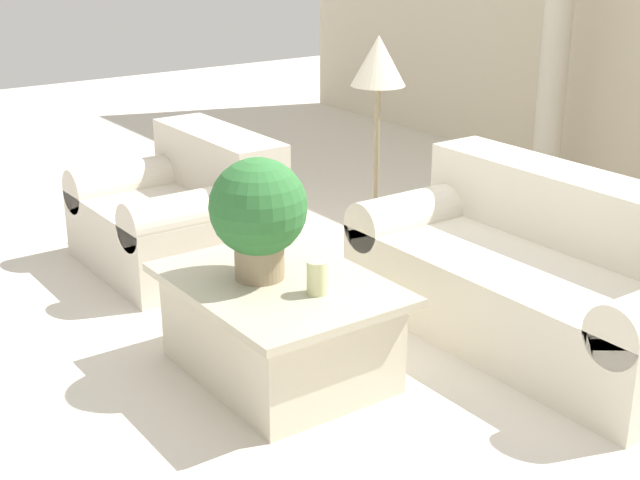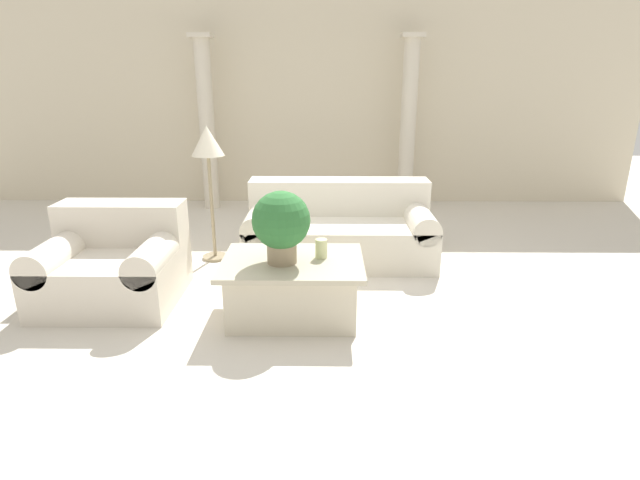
% 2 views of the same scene
% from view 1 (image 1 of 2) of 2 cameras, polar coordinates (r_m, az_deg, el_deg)
% --- Properties ---
extents(ground_plane, '(16.00, 16.00, 0.00)m').
position_cam_1_polar(ground_plane, '(4.65, 2.21, -6.05)').
color(ground_plane, silver).
extents(sofa_long, '(1.92, 0.99, 0.80)m').
position_cam_1_polar(sofa_long, '(4.70, 14.11, -2.07)').
color(sofa_long, beige).
rests_on(sofa_long, ground_plane).
extents(loveseat, '(1.10, 0.99, 0.80)m').
position_cam_1_polar(loveseat, '(5.55, -8.75, 1.88)').
color(loveseat, beige).
rests_on(loveseat, ground_plane).
extents(coffee_table, '(1.12, 0.83, 0.48)m').
position_cam_1_polar(coffee_table, '(4.18, -2.65, -5.53)').
color(coffee_table, beige).
rests_on(coffee_table, ground_plane).
extents(potted_plant, '(0.45, 0.45, 0.57)m').
position_cam_1_polar(potted_plant, '(4.01, -3.97, 1.83)').
color(potted_plant, '#937F60').
rests_on(potted_plant, coffee_table).
extents(pillar_candle, '(0.09, 0.09, 0.15)m').
position_cam_1_polar(pillar_candle, '(3.91, -0.18, -2.40)').
color(pillar_candle, beige).
rests_on(pillar_candle, coffee_table).
extents(floor_lamp, '(0.33, 0.33, 1.39)m').
position_cam_1_polar(floor_lamp, '(5.36, 3.74, 10.34)').
color(floor_lamp, gray).
rests_on(floor_lamp, ground_plane).
extents(column_left, '(0.30, 0.30, 2.40)m').
position_cam_1_polar(column_left, '(7.21, 14.95, 12.90)').
color(column_left, beige).
rests_on(column_left, ground_plane).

